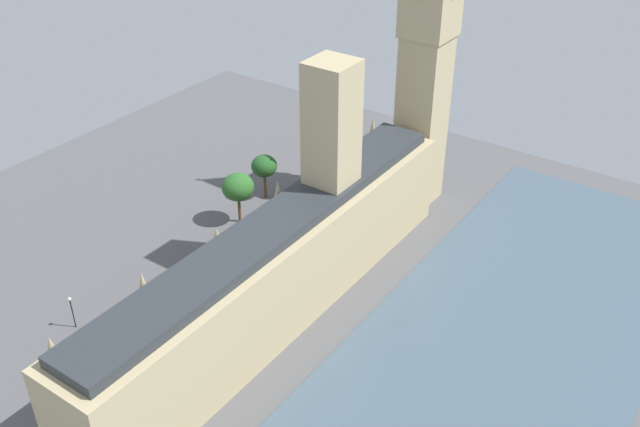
% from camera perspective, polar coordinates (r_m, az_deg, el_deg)
% --- Properties ---
extents(ground_plane, '(146.97, 146.97, 0.00)m').
position_cam_1_polar(ground_plane, '(113.20, -4.01, -7.52)').
color(ground_plane, '#565659').
extents(river_thames, '(38.97, 132.27, 0.25)m').
position_cam_1_polar(river_thames, '(100.82, 11.39, -14.24)').
color(river_thames, '#475B6B').
rests_on(river_thames, ground).
extents(parliament_building, '(11.20, 76.97, 36.54)m').
position_cam_1_polar(parliament_building, '(107.33, -2.88, -3.63)').
color(parliament_building, tan).
rests_on(parliament_building, ground).
extents(clock_tower, '(8.56, 8.56, 58.53)m').
position_cam_1_polar(clock_tower, '(129.50, 8.52, 12.96)').
color(clock_tower, tan).
rests_on(clock_tower, ground).
extents(double_decker_bus_leading, '(3.11, 10.62, 4.75)m').
position_cam_1_polar(double_decker_bus_leading, '(135.12, -1.96, 1.18)').
color(double_decker_bus_leading, red).
rests_on(double_decker_bus_leading, ground).
extents(car_dark_green_far_end, '(1.98, 4.29, 1.74)m').
position_cam_1_polar(car_dark_green_far_end, '(123.37, -6.91, -3.39)').
color(car_dark_green_far_end, '#19472D').
rests_on(car_dark_green_far_end, ground).
extents(double_decker_bus_near_tower, '(3.05, 10.61, 4.75)m').
position_cam_1_polar(double_decker_bus_near_tower, '(114.37, -11.05, -5.97)').
color(double_decker_bus_near_tower, '#B20C0F').
rests_on(double_decker_bus_near_tower, ground).
extents(car_white_midblock, '(2.29, 4.42, 1.74)m').
position_cam_1_polar(car_white_midblock, '(107.09, -18.48, -11.63)').
color(car_white_midblock, silver).
rests_on(car_white_midblock, ground).
extents(pedestrian_kerbside, '(0.61, 0.51, 1.65)m').
position_cam_1_polar(pedestrian_kerbside, '(105.11, -15.34, -12.08)').
color(pedestrian_kerbside, navy).
rests_on(pedestrian_kerbside, ground).
extents(pedestrian_by_river_gate, '(0.64, 0.61, 1.51)m').
position_cam_1_polar(pedestrian_by_river_gate, '(135.47, 1.47, 0.31)').
color(pedestrian_by_river_gate, navy).
rests_on(pedestrian_by_river_gate, ground).
extents(plane_tree_opposite_hall, '(4.97, 4.97, 9.00)m').
position_cam_1_polar(plane_tree_opposite_hall, '(137.82, -4.46, 3.76)').
color(plane_tree_opposite_hall, brown).
rests_on(plane_tree_opposite_hall, ground).
extents(plane_tree_corner, '(5.88, 5.88, 9.85)m').
position_cam_1_polar(plane_tree_corner, '(130.28, -6.54, 2.09)').
color(plane_tree_corner, brown).
rests_on(plane_tree_corner, ground).
extents(street_lamp_under_trees, '(0.56, 0.56, 5.64)m').
position_cam_1_polar(street_lamp_under_trees, '(113.19, -19.15, -6.97)').
color(street_lamp_under_trees, black).
rests_on(street_lamp_under_trees, ground).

